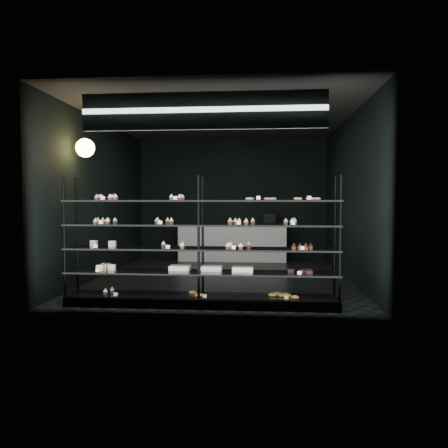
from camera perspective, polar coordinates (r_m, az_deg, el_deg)
The scene contains 5 objects.
room at distance 8.80m, azimuth -0.23°, elevation 3.35°, with size 5.01×6.01×3.20m.
display_shelf at distance 6.44m, azimuth -3.31°, elevation -5.19°, with size 4.00×0.50×1.91m.
signage at distance 6.01m, azimuth -2.78°, elevation 14.54°, with size 3.30×0.05×0.50m.
pendant_lamp at distance 7.87m, azimuth -17.68°, elevation 9.46°, with size 0.31×0.31×0.89m.
service_counter at distance 11.34m, azimuth 1.17°, elevation -2.29°, with size 2.86×0.65×1.23m.
Camera 1 is at (0.78, -8.76, 1.55)m, focal length 35.00 mm.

